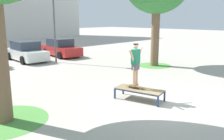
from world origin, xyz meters
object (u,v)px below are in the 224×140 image
Objects in this scene: skate_box at (139,90)px; car_white at (26,52)px; skater at (136,62)px; car_red at (61,48)px; skateboard at (135,86)px; light_post at (54,9)px.

skate_box is 11.92m from car_white.
skater reaches higher than skate_box.
skate_box is at bearing -110.71° from car_red.
skateboard is 0.19× the size of car_white.
car_white is 3.17m from car_red.
skater is (-0.04, 0.19, 1.12)m from skate_box.
skateboard is 0.48× the size of skater.
car_red is (4.53, 11.70, 0.15)m from skateboard.
car_white is 0.99× the size of car_red.
skateboard is at bearing -111.18° from car_red.
car_white is at bearing 83.61° from skate_box.
skateboard is at bearing -105.05° from light_post.
car_white is 0.74× the size of light_post.
skateboard is 0.19× the size of car_red.
light_post is at bearing 75.46° from skate_box.
car_white is (1.37, 11.65, -0.84)m from skater.
car_white is 4.01m from light_post.
skater reaches higher than car_white.
skate_box is 12.71m from car_red.
skater is 0.39× the size of car_red.
skater reaches higher than skateboard.
skateboard is at bearing -81.26° from skater.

